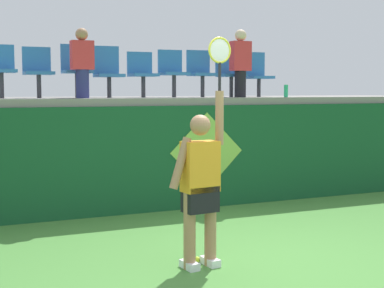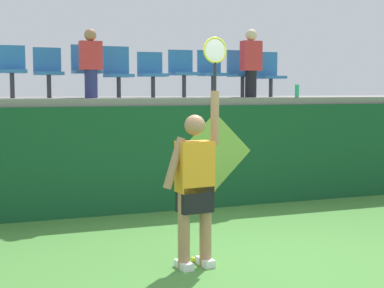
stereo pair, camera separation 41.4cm
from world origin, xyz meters
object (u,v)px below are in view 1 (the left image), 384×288
object	(u,v)px
stadium_chair_7	(229,71)
stadium_chair_8	(257,73)
tennis_ball	(197,260)
stadium_chair_2	(76,67)
stadium_chair_4	(142,72)
stadium_chair_1	(38,69)
stadium_chair_6	(201,71)
tennis_player	(201,182)
spectator_1	(82,62)
water_bottle	(286,91)
stadium_chair_3	(108,70)
stadium_chair_5	(172,70)
spectator_0	(240,62)
stadium_chair_0	(1,67)

from	to	relation	value
stadium_chair_7	stadium_chair_8	xyz separation A→B (m)	(0.57, 0.00, -0.02)
tennis_ball	stadium_chair_2	xyz separation A→B (m)	(-0.53, 3.63, 2.23)
stadium_chair_4	stadium_chair_1	bearing A→B (deg)	179.92
stadium_chair_6	stadium_chair_7	size ratio (longest dim) A/B	0.99
stadium_chair_6	tennis_player	bearing A→B (deg)	-114.39
stadium_chair_4	stadium_chair_8	xyz separation A→B (m)	(2.23, 0.01, 0.01)
stadium_chair_2	spectator_1	distance (m)	0.46
tennis_player	stadium_chair_8	distance (m)	4.91
water_bottle	stadium_chair_6	size ratio (longest dim) A/B	0.26
stadium_chair_3	stadium_chair_5	size ratio (longest dim) A/B	1.04
tennis_ball	water_bottle	size ratio (longest dim) A/B	0.31
stadium_chair_3	spectator_0	world-z (taller)	spectator_0
tennis_ball	spectator_0	world-z (taller)	spectator_0
stadium_chair_7	tennis_ball	bearing A→B (deg)	-121.82
stadium_chair_1	stadium_chair_5	distance (m)	2.27
tennis_ball	spectator_0	bearing A→B (deg)	54.99
tennis_player	stadium_chair_4	bearing A→B (deg)	80.69
stadium_chair_0	stadium_chair_7	size ratio (longest dim) A/B	0.99
stadium_chair_6	stadium_chair_8	xyz separation A→B (m)	(1.14, 0.00, -0.02)
stadium_chair_8	spectator_1	distance (m)	3.38
stadium_chair_4	stadium_chair_5	world-z (taller)	stadium_chair_5
stadium_chair_2	stadium_chair_5	world-z (taller)	stadium_chair_2
stadium_chair_2	spectator_0	bearing A→B (deg)	-8.45
tennis_player	stadium_chair_5	distance (m)	4.17
spectator_0	stadium_chair_5	bearing A→B (deg)	159.70
spectator_1	tennis_player	bearing A→B (deg)	-81.51
stadium_chair_3	spectator_1	size ratio (longest dim) A/B	0.80
stadium_chair_1	tennis_ball	bearing A→B (deg)	-72.67
stadium_chair_0	stadium_chair_7	world-z (taller)	stadium_chair_7
stadium_chair_6	water_bottle	bearing A→B (deg)	-31.46
water_bottle	stadium_chair_7	size ratio (longest dim) A/B	0.26
stadium_chair_5	spectator_1	bearing A→B (deg)	-164.86
tennis_player	stadium_chair_3	size ratio (longest dim) A/B	2.89
tennis_ball	spectator_1	size ratio (longest dim) A/B	0.06
stadium_chair_0	spectator_1	world-z (taller)	spectator_1
stadium_chair_6	stadium_chair_7	xyz separation A→B (m)	(0.57, 0.00, -0.00)
tennis_ball	stadium_chair_3	distance (m)	4.25
tennis_player	tennis_ball	size ratio (longest dim) A/B	37.36
tennis_ball	tennis_player	bearing A→B (deg)	-101.93
tennis_player	stadium_chair_8	xyz separation A→B (m)	(2.85, 3.78, 1.30)
stadium_chair_5	stadium_chair_7	xyz separation A→B (m)	(1.11, 0.00, -0.00)
stadium_chair_3	stadium_chair_7	world-z (taller)	stadium_chair_3
spectator_1	stadium_chair_8	bearing A→B (deg)	7.80
stadium_chair_0	stadium_chair_3	size ratio (longest dim) A/B	0.97
tennis_player	stadium_chair_3	distance (m)	4.01
stadium_chair_4	stadium_chair_0	bearing A→B (deg)	179.97
tennis_ball	stadium_chair_4	xyz separation A→B (m)	(0.59, 3.62, 2.18)
stadium_chair_4	stadium_chair_8	distance (m)	2.23
tennis_player	stadium_chair_5	world-z (taller)	stadium_chair_5
stadium_chair_7	stadium_chair_4	bearing A→B (deg)	-179.78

